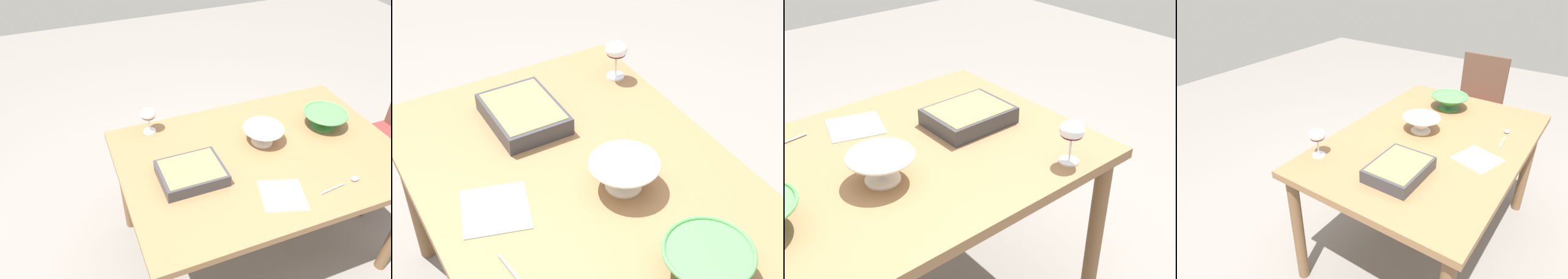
{
  "view_description": "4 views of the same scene",
  "coord_description": "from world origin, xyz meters",
  "views": [
    {
      "loc": [
        0.84,
        1.26,
        2.0
      ],
      "look_at": [
        0.29,
        -0.18,
        0.78
      ],
      "focal_mm": 35.1,
      "sensor_mm": 36.0,
      "label": 1
    },
    {
      "loc": [
        -1.11,
        0.63,
        1.94
      ],
      "look_at": [
        0.16,
        -0.09,
        0.77
      ],
      "focal_mm": 53.3,
      "sensor_mm": 36.0,
      "label": 2
    },
    {
      "loc": [
        -0.64,
        -1.27,
        1.61
      ],
      "look_at": [
        0.28,
        -0.17,
        0.79
      ],
      "focal_mm": 45.57,
      "sensor_mm": 36.0,
      "label": 3
    },
    {
      "loc": [
        1.55,
        0.7,
        1.67
      ],
      "look_at": [
        0.27,
        -0.2,
        0.79
      ],
      "focal_mm": 32.02,
      "sensor_mm": 36.0,
      "label": 4
    }
  ],
  "objects": [
    {
      "name": "napkin",
      "position": [
        0.05,
        0.28,
        0.73
      ],
      "size": [
        0.24,
        0.24,
        0.0
      ],
      "primitive_type": "cube",
      "rotation": [
        0.0,
        0.0,
        -0.3
      ],
      "color": "#B2CCB7",
      "rests_on": "dining_table"
    },
    {
      "name": "wine_glass",
      "position": [
        0.48,
        -0.39,
        0.84
      ],
      "size": [
        0.08,
        0.08,
        0.15
      ],
      "color": "white",
      "rests_on": "dining_table"
    },
    {
      "name": "casserole_dish",
      "position": [
        0.39,
        0.03,
        0.77
      ],
      "size": [
        0.3,
        0.23,
        0.06
      ],
      "color": "#38383D",
      "rests_on": "dining_table"
    },
    {
      "name": "mixing_bowl",
      "position": [
        -0.05,
        -0.09,
        0.79
      ],
      "size": [
        0.21,
        0.21,
        0.1
      ],
      "color": "white",
      "rests_on": "dining_table"
    },
    {
      "name": "dining_table",
      "position": [
        0.0,
        0.0,
        0.65
      ],
      "size": [
        1.42,
        0.96,
        0.73
      ],
      "color": "olive",
      "rests_on": "ground_plane"
    },
    {
      "name": "small_bowl",
      "position": [
        -0.44,
        -0.1,
        0.79
      ],
      "size": [
        0.24,
        0.24,
        0.1
      ],
      "color": "#4C994C",
      "rests_on": "dining_table"
    }
  ]
}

